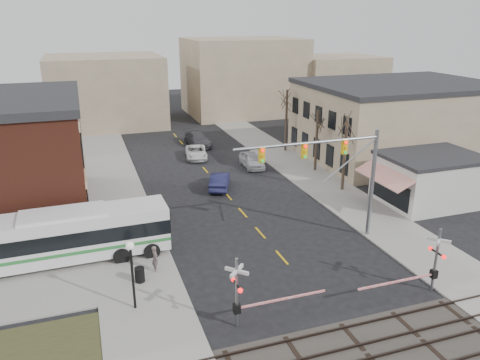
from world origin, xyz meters
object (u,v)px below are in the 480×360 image
at_px(rr_crossing_west, 245,292).
at_px(pedestrian_near, 155,258).
at_px(rr_crossing_east, 430,262).
at_px(car_c, 196,152).
at_px(car_b, 220,181).
at_px(pedestrian_far, 110,236).
at_px(car_a, 252,160).
at_px(trash_bin, 140,275).
at_px(traffic_signal_mast, 338,165).
at_px(transit_bus, 65,236).
at_px(car_d, 198,140).
at_px(street_lamp, 131,261).

relative_size(rr_crossing_west, pedestrian_near, 3.25).
bearing_deg(rr_crossing_east, car_c, 101.24).
height_order(rr_crossing_east, car_b, rr_crossing_east).
height_order(rr_crossing_east, pedestrian_near, rr_crossing_east).
height_order(rr_crossing_west, pedestrian_far, rr_crossing_west).
distance_m(car_a, car_c, 7.10).
relative_size(rr_crossing_west, trash_bin, 6.06).
distance_m(traffic_signal_mast, pedestrian_far, 16.38).
relative_size(car_c, pedestrian_near, 2.86).
xyz_separation_m(transit_bus, rr_crossing_west, (8.78, -10.02, 0.06)).
height_order(transit_bus, trash_bin, transit_bus).
relative_size(car_d, pedestrian_far, 2.94).
xyz_separation_m(transit_bus, car_d, (15.21, 25.81, -1.12)).
bearing_deg(street_lamp, transit_bus, 117.38).
bearing_deg(traffic_signal_mast, car_b, 109.27).
height_order(car_d, pedestrian_far, pedestrian_far).
bearing_deg(car_b, rr_crossing_west, 98.70).
bearing_deg(traffic_signal_mast, car_c, 100.39).
bearing_deg(car_a, street_lamp, -121.81).
bearing_deg(pedestrian_far, car_a, -15.12).
bearing_deg(rr_crossing_east, car_a, 92.98).
distance_m(rr_crossing_west, car_d, 36.43).
bearing_deg(car_a, rr_crossing_east, -84.71).
bearing_deg(car_d, rr_crossing_west, -105.79).
xyz_separation_m(rr_crossing_west, car_d, (6.43, 35.84, -1.17)).
relative_size(car_b, car_c, 0.93).
bearing_deg(trash_bin, car_b, 57.02).
bearing_deg(car_d, pedestrian_far, -122.01).
bearing_deg(street_lamp, pedestrian_far, 95.24).
relative_size(rr_crossing_west, rr_crossing_east, 1.00).
bearing_deg(rr_crossing_west, pedestrian_far, 118.78).
bearing_deg(pedestrian_near, trash_bin, 130.45).
xyz_separation_m(trash_bin, car_d, (11.08, 29.96, 0.21)).
bearing_deg(car_d, car_b, -102.07).
height_order(car_b, car_d, car_d).
bearing_deg(rr_crossing_east, pedestrian_near, 153.38).
relative_size(transit_bus, rr_crossing_east, 2.37).
relative_size(street_lamp, car_c, 0.82).
bearing_deg(car_c, street_lamp, -100.02).
bearing_deg(transit_bus, traffic_signal_mast, -9.23).
bearing_deg(trash_bin, pedestrian_far, 104.78).
distance_m(traffic_signal_mast, trash_bin, 14.90).
relative_size(car_c, pedestrian_far, 2.65).
bearing_deg(car_c, car_d, 84.45).
relative_size(pedestrian_near, pedestrian_far, 0.92).
height_order(trash_bin, car_b, car_b).
height_order(transit_bus, traffic_signal_mast, traffic_signal_mast).
bearing_deg(car_a, car_b, -132.21).
bearing_deg(car_b, transit_bus, 58.90).
xyz_separation_m(street_lamp, car_c, (10.21, 27.40, -2.34)).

